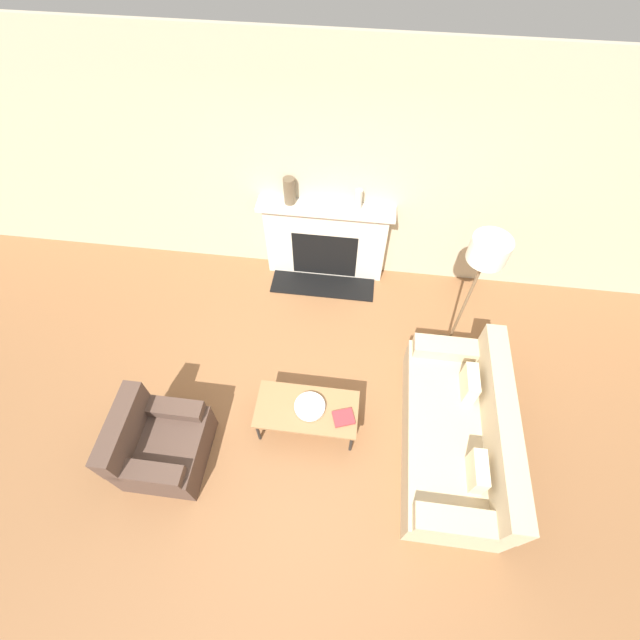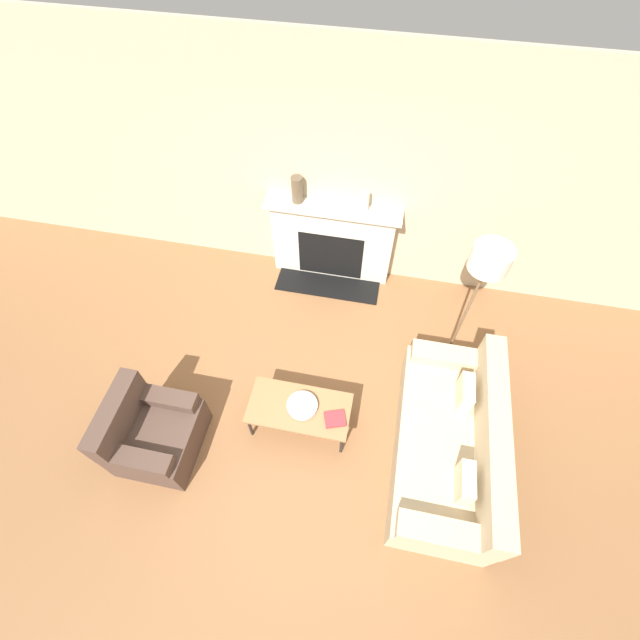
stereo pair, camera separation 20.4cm
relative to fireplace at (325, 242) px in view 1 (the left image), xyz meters
The scene contains 11 objects.
ground_plane 2.52m from the fireplace, 87.67° to the right, with size 18.00×18.00×0.00m, color brown.
wall_back 0.92m from the fireplace, 55.34° to the left, with size 18.00×0.06×2.90m.
fireplace is the anchor object (origin of this frame).
couch 2.77m from the fireplace, 54.75° to the right, with size 0.90×1.94×0.87m.
armchair_near 3.04m from the fireplace, 115.57° to the right, with size 0.76×0.81×0.81m.
coffee_table 2.23m from the fireplace, 88.05° to the right, with size 1.03×0.52×0.41m.
bowl 2.22m from the fireplace, 87.28° to the right, with size 0.31×0.31×0.05m.
book 2.32m from the fireplace, 78.81° to the right, with size 0.25×0.23×0.02m.
floor_lamp 2.11m from the fireplace, 34.15° to the right, with size 0.40×0.40×1.80m.
mantel_vase_left 0.85m from the fireplace, behind, with size 0.13×0.13×0.33m.
mantel_vase_center_left 0.79m from the fireplace, ahead, with size 0.08×0.08×0.25m.
Camera 1 is at (0.33, -1.50, 4.41)m, focal length 24.00 mm.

